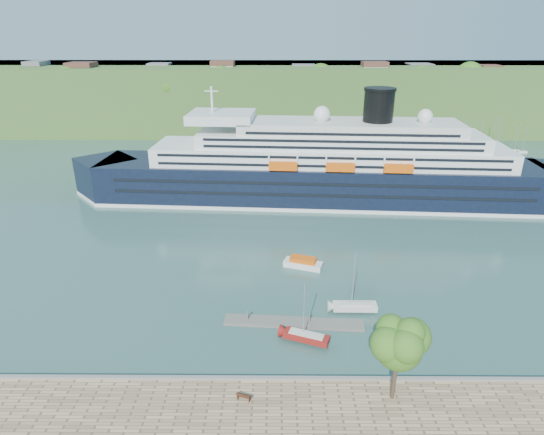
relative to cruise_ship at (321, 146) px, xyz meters
The scene contains 10 objects.
ground 61.58m from the cruise_ship, 98.97° to the right, with size 400.00×400.00×0.00m, color #2F534B.
far_hillside 86.02m from the cruise_ship, 96.27° to the left, with size 400.00×50.00×24.00m, color #3C5F26.
quay_coping 61.54m from the cruise_ship, 98.94° to the right, with size 220.00×0.50×0.30m, color slate.
cruise_ship is the anchor object (origin of this frame).
park_bench 65.06m from the cruise_ship, 102.01° to the right, with size 1.57×0.64×1.01m, color #4B2715, non-canonical shape.
promenade_tree 62.62m from the cruise_ship, 87.88° to the right, with size 6.46×6.46×10.69m, color #255B17, non-canonical shape.
floating_pontoon 50.24m from the cruise_ship, 98.94° to the right, with size 18.87×2.31×0.42m, color slate, non-canonical shape.
sailboat_red 53.04m from the cruise_ship, 96.69° to the right, with size 6.39×1.78×8.25m, color maroon, non-canonical shape.
sailboat_white_far 45.97m from the cruise_ship, 88.55° to the right, with size 6.79×1.89×8.78m, color silver, non-canonical shape.
tender_launch 34.74m from the cruise_ship, 99.50° to the right, with size 6.47×2.21×1.79m, color #E0550D, non-canonical shape.
Camera 1 is at (-0.75, -39.78, 37.10)m, focal length 30.00 mm.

